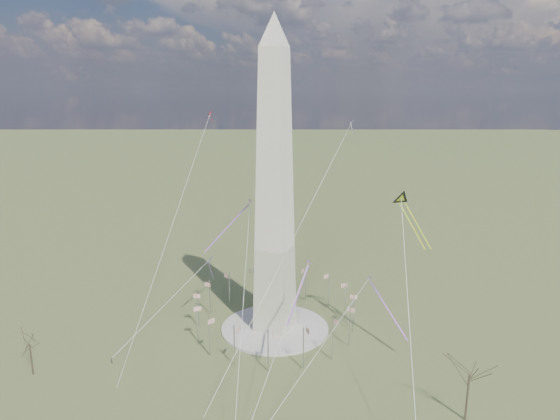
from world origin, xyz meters
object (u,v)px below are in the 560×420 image
at_px(washington_monument, 275,190).
at_px(kite_delta_black, 403,202).
at_px(person_west, 112,360).
at_px(tree_near, 470,372).

relative_size(washington_monument, kite_delta_black, 6.80).
bearing_deg(kite_delta_black, person_west, -11.21).
distance_m(person_west, kite_delta_black, 97.63).
bearing_deg(tree_near, washington_monument, 160.98).
height_order(washington_monument, kite_delta_black, washington_monument).
xyz_separation_m(washington_monument, kite_delta_black, (38.90, 6.44, -1.46)).
bearing_deg(washington_monument, kite_delta_black, 9.40).
xyz_separation_m(washington_monument, person_west, (-33.56, -40.48, -47.06)).
height_order(person_west, kite_delta_black, kite_delta_black).
distance_m(tree_near, person_west, 99.22).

